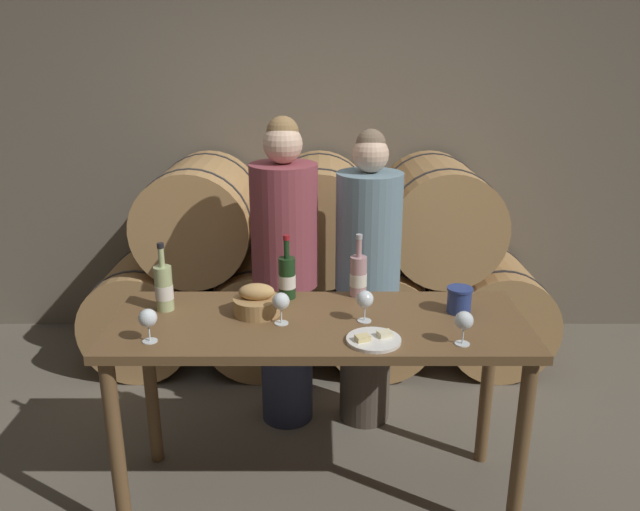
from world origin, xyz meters
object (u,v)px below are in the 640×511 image
Objects in this scene: bread_basket at (258,302)px; tasting_table at (320,346)px; wine_glass_far_left at (149,319)px; blue_crock at (461,299)px; wine_glass_right at (465,322)px; wine_bottle_rose at (360,276)px; cheese_plate at (375,339)px; wine_bottle_white at (165,288)px; wine_glass_left at (282,302)px; person_left at (286,275)px; wine_bottle_red at (288,277)px; person_right at (369,282)px; wine_glass_center at (366,300)px.

tasting_table is at bearing -15.17° from bread_basket.
blue_crock is at bearing 12.72° from wine_glass_far_left.
wine_bottle_rose is at bearing 126.88° from wine_glass_right.
wine_glass_right is at bearing -1.09° from wine_glass_far_left.
wine_bottle_white is at bearing 160.46° from cheese_plate.
wine_bottle_white is 0.42m from bread_basket.
wine_glass_right is at bearing -15.37° from wine_bottle_white.
wine_glass_left is (0.11, -0.11, 0.05)m from bread_basket.
wine_glass_far_left is at bearing 178.91° from wine_glass_right.
tasting_table is 0.74m from wine_glass_far_left.
person_left is 1.02m from wine_glass_far_left.
wine_bottle_white is at bearing 173.88° from bread_basket.
person_left is at bearing 143.94° from blue_crock.
cheese_plate is at bearing -29.43° from bread_basket.
person_left reaches higher than wine_bottle_red.
wine_glass_left is (0.53, -0.15, -0.01)m from wine_bottle_white.
blue_crock reaches higher than tasting_table.
wine_bottle_red is at bearing -175.64° from wine_bottle_rose.
wine_glass_right is (0.84, -0.30, 0.05)m from bread_basket.
person_left is 8.14× the size of bread_basket.
blue_crock is (1.31, -0.03, -0.04)m from wine_bottle_white.
person_left is 0.72m from wine_glass_left.
wine_glass_right is (1.26, -0.35, -0.01)m from wine_bottle_white.
person_right is 11.73× the size of wine_glass_center.
person_right reaches higher than wine_glass_far_left.
wine_bottle_white is (-0.54, -0.14, 0.00)m from wine_bottle_red.
wine_glass_right is (-0.05, -0.32, 0.04)m from blue_crock.
person_left is at bearing 60.62° from wine_glass_far_left.
wine_bottle_white is at bearing -169.25° from wine_bottle_rose.
person_left is (-0.18, 0.67, 0.08)m from tasting_table.
wine_glass_left is at bearing -137.40° from wine_bottle_rose.
person_left is at bearing 81.38° from bread_basket.
wine_bottle_rose is 0.48m from blue_crock.
blue_crock is at bearing 8.13° from tasting_table.
wine_glass_right is (0.57, -0.23, 0.22)m from tasting_table.
wine_glass_far_left is at bearing 179.99° from cheese_plate.
wine_bottle_red is 1.46× the size of bread_basket.
cheese_plate is (0.49, -0.28, -0.04)m from bread_basket.
cheese_plate is at bearing -83.04° from wine_glass_center.
wine_glass_left reaches higher than cheese_plate.
wine_glass_center is (-0.06, -0.68, 0.18)m from person_right.
person_right is at bearing 87.36° from cheese_plate.
wine_bottle_red is (0.03, -0.41, 0.14)m from person_left.
wine_bottle_rose is (0.37, -0.39, 0.14)m from person_left.
wine_glass_far_left is 1.00× the size of wine_glass_right.
tasting_table is 5.94× the size of wine_bottle_rose.
wine_glass_center is at bearing -8.18° from wine_bottle_white.
wine_bottle_red is at bearing -85.41° from person_left.
person_left is 0.44m from wine_bottle_red.
person_left reaches higher than wine_glass_left.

